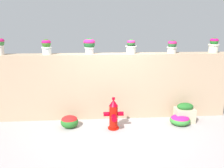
# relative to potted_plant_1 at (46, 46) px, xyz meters

# --- Properties ---
(ground_plane) EXTENTS (24.00, 24.00, 0.00)m
(ground_plane) POSITION_rel_potted_plant_1_xyz_m (1.65, -0.88, -1.98)
(ground_plane) COLOR #A09797
(stone_wall) EXTENTS (6.32, 0.40, 1.76)m
(stone_wall) POSITION_rel_potted_plant_1_xyz_m (1.65, 0.04, -1.10)
(stone_wall) COLOR tan
(stone_wall) RESTS_ON ground
(potted_plant_1) EXTENTS (0.26, 0.26, 0.39)m
(potted_plant_1) POSITION_rel_potted_plant_1_xyz_m (0.00, 0.00, 0.00)
(potted_plant_1) COLOR silver
(potted_plant_1) RESTS_ON stone_wall
(potted_plant_2) EXTENTS (0.30, 0.30, 0.40)m
(potted_plant_2) POSITION_rel_potted_plant_1_xyz_m (1.08, 0.06, 0.02)
(potted_plant_2) COLOR silver
(potted_plant_2) RESTS_ON stone_wall
(potted_plant_3) EXTENTS (0.29, 0.29, 0.37)m
(potted_plant_3) POSITION_rel_potted_plant_1_xyz_m (2.16, 0.03, -0.02)
(potted_plant_3) COLOR silver
(potted_plant_3) RESTS_ON stone_wall
(potted_plant_4) EXTENTS (0.28, 0.28, 0.34)m
(potted_plant_4) POSITION_rel_potted_plant_1_xyz_m (3.27, 0.05, -0.03)
(potted_plant_4) COLOR beige
(potted_plant_4) RESTS_ON stone_wall
(potted_plant_5) EXTENTS (0.29, 0.29, 0.40)m
(potted_plant_5) POSITION_rel_potted_plant_1_xyz_m (4.41, 0.04, -0.00)
(potted_plant_5) COLOR beige
(potted_plant_5) RESTS_ON stone_wall
(fire_hydrant) EXTENTS (0.49, 0.40, 0.81)m
(fire_hydrant) POSITION_rel_potted_plant_1_xyz_m (1.65, -0.76, -1.61)
(fire_hydrant) COLOR red
(fire_hydrant) RESTS_ON ground
(flower_bush_left) EXTENTS (0.52, 0.47, 0.26)m
(flower_bush_left) POSITION_rel_potted_plant_1_xyz_m (3.38, -0.63, -1.85)
(flower_bush_left) COLOR #348333
(flower_bush_left) RESTS_ON ground
(flower_bush_right) EXTENTS (0.44, 0.39, 0.32)m
(flower_bush_right) POSITION_rel_potted_plant_1_xyz_m (0.55, -0.60, -1.81)
(flower_bush_right) COLOR #266B26
(flower_bush_right) RESTS_ON ground
(planter_box) EXTENTS (0.50, 0.34, 0.53)m
(planter_box) POSITION_rel_potted_plant_1_xyz_m (3.55, -0.49, -1.73)
(planter_box) COLOR #BCAE90
(planter_box) RESTS_ON ground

